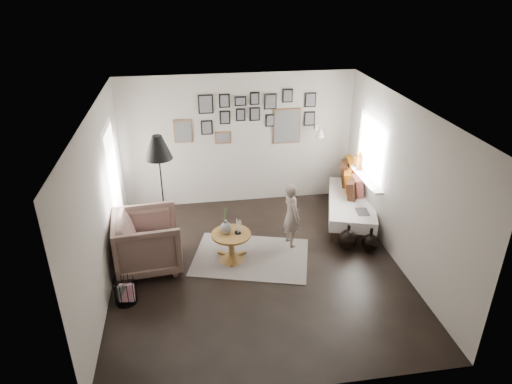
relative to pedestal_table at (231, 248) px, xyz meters
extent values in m
plane|color=black|center=(0.39, -0.28, -0.23)|extent=(4.80, 4.80, 0.00)
plane|color=gray|center=(0.39, 2.12, 1.07)|extent=(4.50, 0.00, 4.50)
plane|color=gray|center=(0.39, -2.68, 1.07)|extent=(4.50, 0.00, 4.50)
plane|color=gray|center=(-1.86, -0.28, 1.07)|extent=(0.00, 4.80, 4.80)
plane|color=gray|center=(2.64, -0.28, 1.07)|extent=(0.00, 4.80, 4.80)
plane|color=white|center=(0.39, -0.28, 2.37)|extent=(4.80, 4.80, 0.00)
plane|color=white|center=(-1.85, 0.92, 0.82)|extent=(0.00, 2.14, 2.14)
plane|color=white|center=(-1.85, 0.92, 0.82)|extent=(0.00, 1.88, 1.88)
plane|color=white|center=(-1.85, 0.92, 0.82)|extent=(0.00, 1.93, 1.93)
plane|color=white|center=(2.62, 0.92, 1.22)|extent=(0.00, 1.30, 1.30)
plane|color=white|center=(2.62, 0.92, 1.22)|extent=(0.00, 1.14, 1.14)
cube|color=white|center=(2.56, 0.92, 0.65)|extent=(0.15, 1.32, 0.04)
cylinder|color=#8C4C14|center=(2.56, 1.27, 0.81)|extent=(0.10, 0.10, 0.28)
cylinder|color=#8C4C14|center=(2.56, 1.44, 0.78)|extent=(0.08, 0.08, 0.22)
cube|color=brown|center=(-0.66, 2.11, 1.32)|extent=(0.35, 0.03, 0.45)
cube|color=black|center=(-0.66, 2.09, 1.32)|extent=(0.30, 0.01, 0.40)
cube|color=black|center=(-0.21, 2.11, 1.82)|extent=(0.28, 0.03, 0.36)
cube|color=black|center=(-0.21, 2.09, 1.82)|extent=(0.23, 0.01, 0.31)
cube|color=black|center=(-0.21, 2.11, 1.37)|extent=(0.22, 0.03, 0.28)
cube|color=black|center=(-0.21, 2.09, 1.37)|extent=(0.17, 0.01, 0.23)
cube|color=black|center=(0.14, 2.11, 1.87)|extent=(0.20, 0.03, 0.26)
cube|color=black|center=(0.14, 2.09, 1.87)|extent=(0.15, 0.01, 0.21)
cube|color=black|center=(0.14, 2.11, 1.55)|extent=(0.20, 0.03, 0.26)
cube|color=black|center=(0.14, 2.09, 1.55)|extent=(0.15, 0.01, 0.21)
cube|color=black|center=(0.44, 2.11, 1.85)|extent=(0.22, 0.03, 0.18)
cube|color=black|center=(0.44, 2.09, 1.85)|extent=(0.17, 0.01, 0.13)
cube|color=black|center=(0.44, 2.11, 1.59)|extent=(0.18, 0.03, 0.24)
cube|color=black|center=(0.44, 2.09, 1.59)|extent=(0.13, 0.01, 0.19)
cube|color=black|center=(0.71, 2.11, 1.89)|extent=(0.18, 0.03, 0.24)
cube|color=black|center=(0.71, 2.09, 1.89)|extent=(0.13, 0.01, 0.19)
cube|color=black|center=(0.71, 2.11, 1.59)|extent=(0.20, 0.03, 0.26)
cube|color=black|center=(0.71, 2.09, 1.59)|extent=(0.15, 0.01, 0.21)
cube|color=black|center=(1.01, 2.11, 1.82)|extent=(0.24, 0.03, 0.30)
cube|color=black|center=(1.01, 2.09, 1.82)|extent=(0.19, 0.01, 0.25)
cube|color=black|center=(1.01, 2.11, 1.45)|extent=(0.18, 0.03, 0.24)
cube|color=black|center=(1.01, 2.09, 1.45)|extent=(0.13, 0.01, 0.19)
cube|color=brown|center=(1.34, 2.11, 1.32)|extent=(0.55, 0.03, 0.70)
cube|color=black|center=(1.34, 2.09, 1.32)|extent=(0.50, 0.01, 0.65)
cube|color=black|center=(1.34, 2.11, 1.92)|extent=(0.20, 0.03, 0.26)
cube|color=black|center=(1.34, 2.09, 1.92)|extent=(0.15, 0.01, 0.21)
cube|color=black|center=(1.79, 2.11, 1.82)|extent=(0.22, 0.03, 0.28)
cube|color=black|center=(1.79, 2.09, 1.82)|extent=(0.17, 0.01, 0.23)
cube|color=black|center=(1.79, 2.11, 1.45)|extent=(0.22, 0.03, 0.28)
cube|color=black|center=(1.79, 2.09, 1.45)|extent=(0.17, 0.01, 0.23)
cube|color=brown|center=(0.09, 2.11, 1.15)|extent=(0.30, 0.03, 0.24)
cube|color=black|center=(0.09, 2.09, 1.15)|extent=(0.25, 0.01, 0.19)
cube|color=white|center=(1.94, 2.09, 1.27)|extent=(0.06, 0.04, 0.10)
cylinder|color=white|center=(1.94, 1.97, 1.29)|extent=(0.02, 0.24, 0.02)
cone|color=white|center=(1.94, 1.84, 1.23)|extent=(0.18, 0.18, 0.14)
cube|color=#B6AAA0|center=(0.32, 0.02, -0.22)|extent=(2.15, 1.76, 0.01)
cone|color=brown|center=(0.00, 0.00, -0.19)|extent=(0.47, 0.47, 0.09)
cylinder|color=brown|center=(0.00, 0.00, 0.02)|extent=(0.10, 0.10, 0.36)
cylinder|color=brown|center=(0.00, 0.00, 0.25)|extent=(0.64, 0.64, 0.04)
ellipsoid|color=black|center=(-0.08, 0.02, 0.37)|extent=(0.18, 0.18, 0.20)
cylinder|color=black|center=(-0.08, 0.02, 0.49)|extent=(0.05, 0.05, 0.04)
cylinder|color=black|center=(0.11, 0.00, 0.28)|extent=(0.11, 0.11, 0.02)
cube|color=black|center=(2.39, 1.03, -0.13)|extent=(1.26, 1.95, 0.21)
cube|color=silver|center=(2.39, 1.03, 0.08)|extent=(1.34, 2.03, 0.23)
cube|color=#AA5209|center=(2.41, 1.77, 0.43)|extent=(0.30, 0.56, 0.53)
cube|color=black|center=(2.27, 1.68, 0.40)|extent=(0.38, 0.52, 0.47)
cube|color=maroon|center=(2.52, 1.52, 0.40)|extent=(0.21, 0.46, 0.45)
cube|color=#AA5209|center=(2.33, 1.39, 0.39)|extent=(0.35, 0.48, 0.43)
cube|color=maroon|center=(2.48, 1.22, 0.37)|extent=(0.23, 0.42, 0.40)
cube|color=black|center=(2.39, 1.08, 0.36)|extent=(0.36, 0.43, 0.38)
cube|color=black|center=(2.39, 0.48, 0.20)|extent=(0.24, 0.31, 0.02)
imported|color=brown|center=(-1.31, 0.03, 0.23)|extent=(1.10, 1.07, 0.92)
cube|color=silver|center=(-1.28, 0.08, 0.25)|extent=(0.44, 0.45, 0.19)
cylinder|color=black|center=(-1.06, 0.76, -0.21)|extent=(0.30, 0.30, 0.03)
cylinder|color=black|center=(-1.06, 0.76, 0.63)|extent=(0.03, 0.03, 1.73)
cone|color=black|center=(-1.06, 0.76, 1.52)|extent=(0.45, 0.45, 0.39)
cube|color=black|center=(-1.61, -0.82, -0.06)|extent=(0.22, 0.16, 0.28)
cube|color=silver|center=(-1.58, -0.83, -0.06)|extent=(0.21, 0.10, 0.28)
ellipsoid|color=black|center=(1.98, 0.01, -0.05)|extent=(0.32, 0.32, 0.37)
cylinder|color=black|center=(1.98, 0.01, 0.20)|extent=(0.05, 0.05, 0.11)
ellipsoid|color=black|center=(2.33, -0.11, -0.07)|extent=(0.28, 0.28, 0.33)
cylinder|color=black|center=(2.33, -0.11, 0.15)|extent=(0.05, 0.05, 0.11)
imported|color=#675851|center=(1.06, 0.31, 0.34)|extent=(0.37, 0.47, 1.15)
camera|label=1|loc=(-0.57, -6.24, 4.08)|focal=32.00mm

